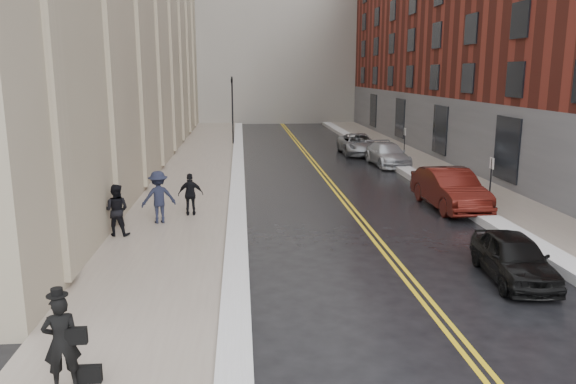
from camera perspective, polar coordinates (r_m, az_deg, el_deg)
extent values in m
plane|color=black|center=(14.46, 3.58, -10.47)|extent=(160.00, 160.00, 0.00)
cube|color=gray|center=(29.81, -9.55, 1.37)|extent=(4.00, 64.00, 0.15)
cube|color=gray|center=(31.68, 15.59, 1.72)|extent=(3.00, 64.00, 0.15)
cube|color=gold|center=(30.04, 3.65, 1.46)|extent=(0.12, 64.00, 0.01)
cube|color=gold|center=(30.08, 4.11, 1.46)|extent=(0.12, 64.00, 0.01)
cube|color=silver|center=(29.70, -5.12, 1.56)|extent=(0.70, 60.80, 0.26)
cube|color=silver|center=(31.07, 12.40, 1.83)|extent=(0.85, 60.80, 0.30)
cube|color=maroon|center=(41.26, 24.39, 15.88)|extent=(14.00, 50.00, 18.00)
cylinder|color=black|center=(43.30, -5.66, 8.15)|extent=(0.12, 0.12, 5.20)
imported|color=black|center=(43.21, -5.71, 10.80)|extent=(0.18, 0.15, 0.90)
cylinder|color=black|center=(23.82, 19.85, 0.63)|extent=(0.06, 0.06, 2.20)
cube|color=white|center=(23.67, 20.01, 2.76)|extent=(0.02, 0.35, 0.45)
cylinder|color=black|center=(34.93, 11.73, 4.55)|extent=(0.06, 0.06, 2.20)
cube|color=white|center=(34.83, 11.79, 6.02)|extent=(0.02, 0.35, 0.45)
imported|color=black|center=(16.44, 21.96, -6.18)|extent=(1.88, 3.88, 1.27)
imported|color=#42100B|center=(24.09, 16.12, 0.31)|extent=(1.90, 5.01, 1.63)
imported|color=#B7BAC0|center=(34.43, 10.06, 3.78)|extent=(2.13, 4.71, 1.34)
imported|color=gray|center=(38.79, 7.17, 4.84)|extent=(2.32, 5.02, 1.40)
imported|color=black|center=(10.73, -22.04, -13.92)|extent=(0.71, 0.56, 1.70)
imported|color=black|center=(19.62, -17.04, -1.75)|extent=(0.95, 0.79, 1.75)
imported|color=black|center=(20.85, -13.01, -0.50)|extent=(1.39, 1.05, 1.91)
imported|color=black|center=(21.76, -9.86, -0.23)|extent=(0.98, 0.46, 1.62)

